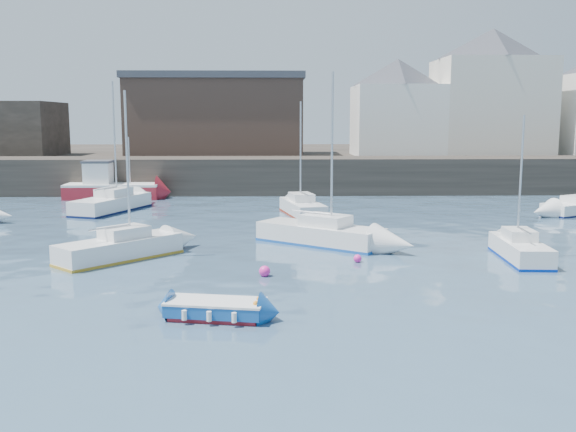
{
  "coord_description": "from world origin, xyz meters",
  "views": [
    {
      "loc": [
        -0.79,
        -19.22,
        6.25
      ],
      "look_at": [
        0.0,
        12.0,
        1.5
      ],
      "focal_mm": 40.0,
      "sensor_mm": 36.0,
      "label": 1
    }
  ],
  "objects_px": {
    "blue_dinghy": "(216,308)",
    "sailboat_c": "(520,249)",
    "buoy_near": "(265,276)",
    "buoy_mid": "(358,262)",
    "sailboat_f": "(302,207)",
    "buoy_far": "(331,228)",
    "sailboat_b": "(321,233)",
    "sailboat_h": "(112,203)",
    "fishing_boat": "(110,187)",
    "sailboat_a": "(120,248)"
  },
  "relations": [
    {
      "from": "blue_dinghy",
      "to": "sailboat_c",
      "type": "height_order",
      "value": "sailboat_c"
    },
    {
      "from": "sailboat_a",
      "to": "sailboat_h",
      "type": "xyz_separation_m",
      "value": [
        -4.09,
        15.14,
        0.04
      ]
    },
    {
      "from": "buoy_near",
      "to": "buoy_mid",
      "type": "xyz_separation_m",
      "value": [
        4.06,
        2.44,
        0.0
      ]
    },
    {
      "from": "buoy_near",
      "to": "buoy_far",
      "type": "relative_size",
      "value": 1.02
    },
    {
      "from": "sailboat_c",
      "to": "sailboat_h",
      "type": "xyz_separation_m",
      "value": [
        -22.0,
        15.68,
        0.08
      ]
    },
    {
      "from": "fishing_boat",
      "to": "sailboat_f",
      "type": "bearing_deg",
      "value": -32.27
    },
    {
      "from": "sailboat_b",
      "to": "blue_dinghy",
      "type": "bearing_deg",
      "value": -109.44
    },
    {
      "from": "sailboat_b",
      "to": "buoy_near",
      "type": "xyz_separation_m",
      "value": [
        -2.74,
        -6.53,
        -0.55
      ]
    },
    {
      "from": "sailboat_a",
      "to": "sailboat_h",
      "type": "relative_size",
      "value": 0.86
    },
    {
      "from": "fishing_boat",
      "to": "sailboat_a",
      "type": "xyz_separation_m",
      "value": [
        6.0,
        -22.34,
        -0.41
      ]
    },
    {
      "from": "sailboat_c",
      "to": "buoy_far",
      "type": "height_order",
      "value": "sailboat_c"
    },
    {
      "from": "buoy_mid",
      "to": "sailboat_f",
      "type": "bearing_deg",
      "value": 97.26
    },
    {
      "from": "fishing_boat",
      "to": "sailboat_h",
      "type": "xyz_separation_m",
      "value": [
        1.91,
        -7.2,
        -0.36
      ]
    },
    {
      "from": "sailboat_a",
      "to": "sailboat_f",
      "type": "height_order",
      "value": "sailboat_a"
    },
    {
      "from": "sailboat_a",
      "to": "sailboat_c",
      "type": "distance_m",
      "value": 17.92
    },
    {
      "from": "sailboat_a",
      "to": "sailboat_b",
      "type": "xyz_separation_m",
      "value": [
        9.26,
        3.19,
        0.03
      ]
    },
    {
      "from": "sailboat_f",
      "to": "buoy_mid",
      "type": "xyz_separation_m",
      "value": [
        1.77,
        -13.88,
        -0.52
      ]
    },
    {
      "from": "blue_dinghy",
      "to": "buoy_near",
      "type": "xyz_separation_m",
      "value": [
        1.49,
        5.46,
        -0.33
      ]
    },
    {
      "from": "fishing_boat",
      "to": "sailboat_f",
      "type": "distance_m",
      "value": 17.52
    },
    {
      "from": "blue_dinghy",
      "to": "sailboat_a",
      "type": "xyz_separation_m",
      "value": [
        -5.03,
        8.8,
        0.2
      ]
    },
    {
      "from": "sailboat_a",
      "to": "buoy_far",
      "type": "distance_m",
      "value": 12.91
    },
    {
      "from": "buoy_near",
      "to": "buoy_mid",
      "type": "relative_size",
      "value": 1.25
    },
    {
      "from": "sailboat_c",
      "to": "buoy_near",
      "type": "height_order",
      "value": "sailboat_c"
    },
    {
      "from": "sailboat_b",
      "to": "sailboat_f",
      "type": "distance_m",
      "value": 9.81
    },
    {
      "from": "sailboat_f",
      "to": "buoy_mid",
      "type": "distance_m",
      "value": 14.01
    },
    {
      "from": "sailboat_f",
      "to": "buoy_near",
      "type": "height_order",
      "value": "sailboat_f"
    },
    {
      "from": "sailboat_f",
      "to": "buoy_far",
      "type": "distance_m",
      "value": 5.29
    },
    {
      "from": "sailboat_h",
      "to": "buoy_far",
      "type": "xyz_separation_m",
      "value": [
        14.28,
        -7.23,
        -0.57
      ]
    },
    {
      "from": "sailboat_b",
      "to": "buoy_mid",
      "type": "bearing_deg",
      "value": -72.13
    },
    {
      "from": "blue_dinghy",
      "to": "buoy_near",
      "type": "height_order",
      "value": "blue_dinghy"
    },
    {
      "from": "sailboat_c",
      "to": "sailboat_b",
      "type": "bearing_deg",
      "value": 156.7
    },
    {
      "from": "sailboat_a",
      "to": "sailboat_f",
      "type": "distance_m",
      "value": 15.69
    },
    {
      "from": "buoy_near",
      "to": "buoy_far",
      "type": "bearing_deg",
      "value": 71.86
    },
    {
      "from": "fishing_boat",
      "to": "sailboat_h",
      "type": "distance_m",
      "value": 7.46
    },
    {
      "from": "buoy_mid",
      "to": "sailboat_h",
      "type": "bearing_deg",
      "value": 132.44
    },
    {
      "from": "sailboat_c",
      "to": "blue_dinghy",
      "type": "bearing_deg",
      "value": -147.35
    },
    {
      "from": "fishing_boat",
      "to": "sailboat_f",
      "type": "xyz_separation_m",
      "value": [
        14.81,
        -9.35,
        -0.42
      ]
    },
    {
      "from": "sailboat_b",
      "to": "sailboat_f",
      "type": "height_order",
      "value": "sailboat_b"
    },
    {
      "from": "sailboat_b",
      "to": "sailboat_f",
      "type": "bearing_deg",
      "value": 92.63
    },
    {
      "from": "sailboat_a",
      "to": "sailboat_f",
      "type": "bearing_deg",
      "value": 55.86
    },
    {
      "from": "fishing_boat",
      "to": "sailboat_c",
      "type": "height_order",
      "value": "sailboat_c"
    },
    {
      "from": "buoy_near",
      "to": "sailboat_b",
      "type": "bearing_deg",
      "value": 67.2
    },
    {
      "from": "buoy_far",
      "to": "buoy_near",
      "type": "bearing_deg",
      "value": -108.14
    },
    {
      "from": "buoy_mid",
      "to": "blue_dinghy",
      "type": "bearing_deg",
      "value": -125.08
    },
    {
      "from": "sailboat_h",
      "to": "fishing_boat",
      "type": "bearing_deg",
      "value": 104.88
    },
    {
      "from": "sailboat_c",
      "to": "sailboat_f",
      "type": "relative_size",
      "value": 0.87
    },
    {
      "from": "buoy_far",
      "to": "blue_dinghy",
      "type": "bearing_deg",
      "value": -107.2
    },
    {
      "from": "sailboat_b",
      "to": "buoy_near",
      "type": "relative_size",
      "value": 18.78
    },
    {
      "from": "fishing_boat",
      "to": "buoy_near",
      "type": "height_order",
      "value": "fishing_boat"
    },
    {
      "from": "sailboat_b",
      "to": "buoy_far",
      "type": "xyz_separation_m",
      "value": [
        0.94,
        4.71,
        -0.55
      ]
    }
  ]
}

